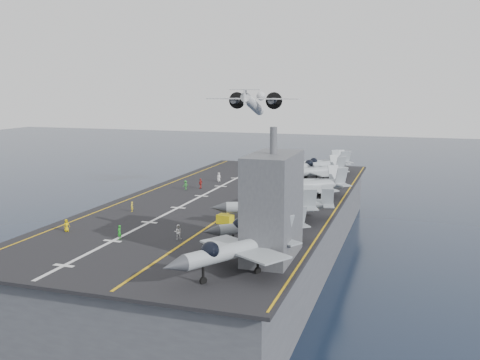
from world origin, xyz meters
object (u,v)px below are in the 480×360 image
(tow_cart_a, at_px, (225,219))
(transport_plane, at_px, (253,104))
(island_superstructure, at_px, (273,193))
(fighter_jet_0, at_px, (237,248))

(tow_cart_a, relative_size, transport_plane, 0.09)
(island_superstructure, xyz_separation_m, tow_cart_a, (-10.32, 12.81, -6.84))
(fighter_jet_0, xyz_separation_m, tow_cart_a, (-8.23, 19.23, -2.12))
(island_superstructure, xyz_separation_m, fighter_jet_0, (-2.10, -6.42, -4.72))
(fighter_jet_0, distance_m, transport_plane, 90.67)
(island_superstructure, relative_size, fighter_jet_0, 0.78)
(island_superstructure, height_order, tow_cart_a, island_superstructure)
(island_superstructure, relative_size, tow_cart_a, 6.12)
(tow_cart_a, height_order, transport_plane, transport_plane)
(tow_cart_a, bearing_deg, transport_plane, 103.50)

